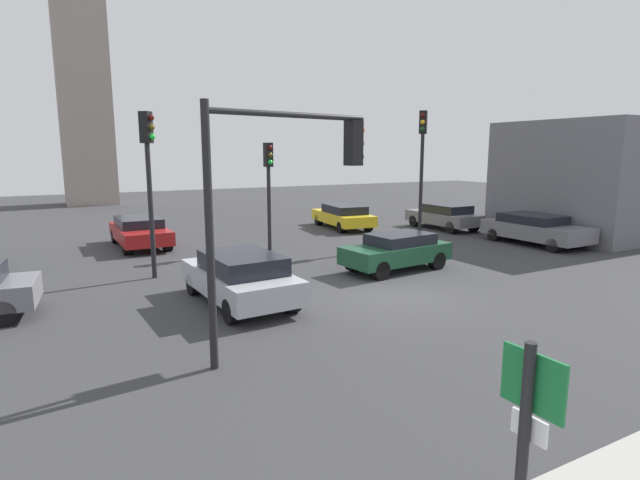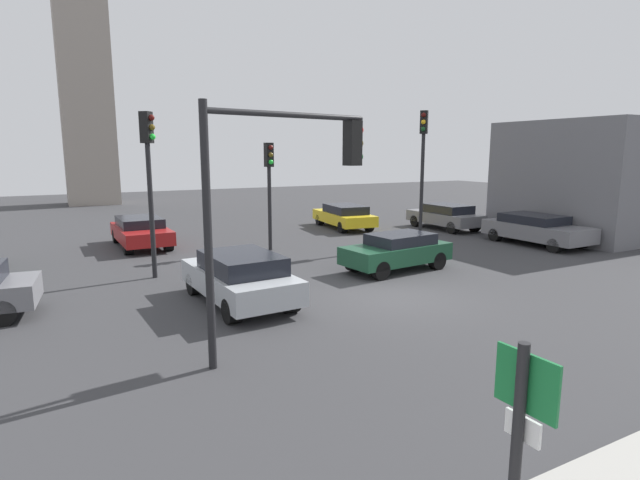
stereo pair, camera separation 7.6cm
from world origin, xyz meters
The scene contains 13 objects.
ground_plane centered at (0.00, 0.00, 0.00)m, with size 89.40×89.40×0.00m, color #38383A.
direction_sign centered at (-5.33, -8.83, 1.67)m, with size 0.13×0.61×2.52m.
traffic_light_0 centered at (6.06, 6.30, 4.12)m, with size 0.47×0.46×5.98m.
traffic_light_1 centered at (-0.47, 8.33, 3.21)m, with size 0.34×0.47×4.57m.
traffic_light_2 centered at (-4.32, -1.95, 3.72)m, with size 3.94×0.90×5.13m.
traffic_light_3 centered at (-5.77, 5.70, 3.80)m, with size 0.47×0.46×5.47m.
car_0 centered at (10.75, 3.82, 0.73)m, with size 2.13×4.73×1.37m.
car_2 centered at (2.08, 2.71, 0.72)m, with size 4.13×2.13×1.32m.
car_3 centered at (-5.27, 11.83, 0.71)m, with size 2.10×4.65×1.30m.
car_4 centered at (10.31, 9.35, 0.73)m, with size 1.94×4.37×1.37m.
car_5 centered at (5.58, 12.26, 0.70)m, with size 2.38×4.81×1.31m.
car_6 centered at (-4.20, 1.55, 0.77)m, with size 2.22×4.51×1.45m.
building_flank centered at (18.65, 4.47, 2.84)m, with size 13.33×7.12×5.68m, color slate.
Camera 1 is at (-8.69, -11.40, 4.20)m, focal length 28.11 mm.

